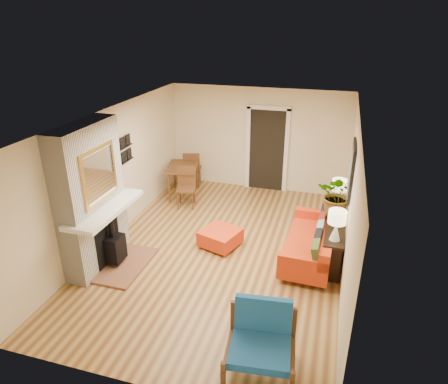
% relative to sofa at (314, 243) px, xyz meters
% --- Properties ---
extents(room_shell, '(6.50, 6.50, 6.50)m').
position_rel_sofa_xyz_m(room_shell, '(-1.12, 2.43, 0.90)').
color(room_shell, '#B88E47').
rests_on(room_shell, ground).
extents(fireplace, '(1.09, 1.68, 2.60)m').
position_rel_sofa_xyz_m(fireplace, '(-3.73, -1.21, 0.90)').
color(fireplace, white).
rests_on(fireplace, ground).
extents(sofa, '(0.92, 1.99, 0.77)m').
position_rel_sofa_xyz_m(sofa, '(0.00, 0.00, 0.00)').
color(sofa, silver).
rests_on(sofa, ground).
extents(ottoman, '(0.85, 0.85, 0.34)m').
position_rel_sofa_xyz_m(ottoman, '(-1.79, -0.06, -0.14)').
color(ottoman, silver).
rests_on(ottoman, ground).
extents(blue_chair, '(0.95, 0.93, 0.90)m').
position_rel_sofa_xyz_m(blue_chair, '(-0.44, -2.74, 0.15)').
color(blue_chair, brown).
rests_on(blue_chair, ground).
extents(dining_table, '(1.04, 1.81, 0.95)m').
position_rel_sofa_xyz_m(dining_table, '(-3.30, 2.03, 0.29)').
color(dining_table, brown).
rests_on(dining_table, ground).
extents(console_table, '(0.34, 1.85, 0.72)m').
position_rel_sofa_xyz_m(console_table, '(0.34, 0.21, 0.24)').
color(console_table, black).
rests_on(console_table, ground).
extents(lamp_near, '(0.30, 0.30, 0.54)m').
position_rel_sofa_xyz_m(lamp_near, '(0.34, -0.46, 0.72)').
color(lamp_near, white).
rests_on(lamp_near, console_table).
extents(lamp_far, '(0.30, 0.30, 0.54)m').
position_rel_sofa_xyz_m(lamp_far, '(0.34, 0.94, 0.72)').
color(lamp_far, white).
rests_on(lamp_far, console_table).
extents(houseplant, '(0.79, 0.70, 0.82)m').
position_rel_sofa_xyz_m(houseplant, '(0.33, 0.49, 0.80)').
color(houseplant, '#1E5919').
rests_on(houseplant, console_table).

